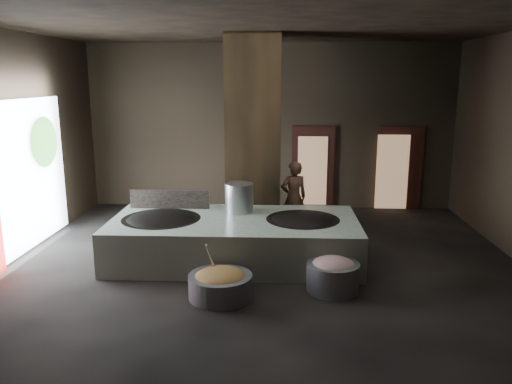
# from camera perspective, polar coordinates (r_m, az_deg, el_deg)

# --- Properties ---
(floor) EXTENTS (10.00, 9.00, 0.10)m
(floor) POSITION_cam_1_polar(r_m,az_deg,el_deg) (9.95, 0.90, -8.36)
(floor) COLOR black
(floor) RESTS_ON ground
(ceiling) EXTENTS (10.00, 9.00, 0.10)m
(ceiling) POSITION_cam_1_polar(r_m,az_deg,el_deg) (9.34, 1.01, 19.00)
(ceiling) COLOR black
(ceiling) RESTS_ON back_wall
(back_wall) EXTENTS (10.00, 0.10, 4.50)m
(back_wall) POSITION_cam_1_polar(r_m,az_deg,el_deg) (13.89, 1.63, 7.45)
(back_wall) COLOR black
(back_wall) RESTS_ON ground
(front_wall) EXTENTS (10.00, 0.10, 4.50)m
(front_wall) POSITION_cam_1_polar(r_m,az_deg,el_deg) (4.91, -0.96, -2.43)
(front_wall) COLOR black
(front_wall) RESTS_ON ground
(left_wall) EXTENTS (0.10, 9.00, 4.50)m
(left_wall) POSITION_cam_1_polar(r_m,az_deg,el_deg) (10.80, -27.00, 4.54)
(left_wall) COLOR black
(left_wall) RESTS_ON ground
(pillar) EXTENTS (1.20, 1.20, 4.50)m
(pillar) POSITION_cam_1_polar(r_m,az_deg,el_deg) (11.27, -0.23, 6.21)
(pillar) COLOR black
(pillar) RESTS_ON ground
(hearth_platform) EXTENTS (4.87, 2.36, 0.84)m
(hearth_platform) POSITION_cam_1_polar(r_m,az_deg,el_deg) (9.99, -2.46, -5.42)
(hearth_platform) COLOR silver
(hearth_platform) RESTS_ON ground
(platform_cap) EXTENTS (4.75, 2.28, 0.03)m
(platform_cap) POSITION_cam_1_polar(r_m,az_deg,el_deg) (9.87, -2.49, -3.25)
(platform_cap) COLOR black
(platform_cap) RESTS_ON hearth_platform
(wok_left) EXTENTS (1.53, 1.53, 0.42)m
(wok_left) POSITION_cam_1_polar(r_m,az_deg,el_deg) (10.08, -10.76, -3.51)
(wok_left) COLOR black
(wok_left) RESTS_ON hearth_platform
(wok_left_rim) EXTENTS (1.56, 1.56, 0.05)m
(wok_left_rim) POSITION_cam_1_polar(r_m,az_deg,el_deg) (10.06, -10.77, -3.13)
(wok_left_rim) COLOR black
(wok_left_rim) RESTS_ON hearth_platform
(wok_right) EXTENTS (1.43, 1.43, 0.40)m
(wok_right) POSITION_cam_1_polar(r_m,az_deg,el_deg) (9.90, 5.36, -3.63)
(wok_right) COLOR black
(wok_right) RESTS_ON hearth_platform
(wok_right_rim) EXTENTS (1.46, 1.46, 0.05)m
(wok_right_rim) POSITION_cam_1_polar(r_m,az_deg,el_deg) (9.88, 5.37, -3.24)
(wok_right_rim) COLOR black
(wok_right_rim) RESTS_ON hearth_platform
(stock_pot) EXTENTS (0.59, 0.59, 0.63)m
(stock_pot) POSITION_cam_1_polar(r_m,az_deg,el_deg) (10.32, -1.94, -0.73)
(stock_pot) COLOR #ABAFB3
(stock_pot) RESTS_ON hearth_platform
(splash_guard) EXTENTS (1.69, 0.08, 0.42)m
(splash_guard) POSITION_cam_1_polar(r_m,az_deg,el_deg) (10.76, -9.83, -0.89)
(splash_guard) COLOR black
(splash_guard) RESTS_ON hearth_platform
(cook) EXTENTS (0.72, 0.57, 1.72)m
(cook) POSITION_cam_1_polar(r_m,az_deg,el_deg) (11.56, 4.33, -0.66)
(cook) COLOR #8A5C46
(cook) RESTS_ON ground
(veg_basin) EXTENTS (1.14, 1.14, 0.39)m
(veg_basin) POSITION_cam_1_polar(r_m,az_deg,el_deg) (8.41, -4.09, -10.67)
(veg_basin) COLOR gray
(veg_basin) RESTS_ON ground
(veg_fill) EXTENTS (0.87, 0.87, 0.27)m
(veg_fill) POSITION_cam_1_polar(r_m,az_deg,el_deg) (8.35, -4.11, -9.70)
(veg_fill) COLOR olive
(veg_fill) RESTS_ON veg_basin
(ladle) EXTENTS (0.17, 0.41, 0.75)m
(ladle) POSITION_cam_1_polar(r_m,az_deg,el_deg) (8.44, -5.02, -8.02)
(ladle) COLOR #ABAFB3
(ladle) RESTS_ON veg_basin
(meat_basin) EXTENTS (1.14, 1.14, 0.49)m
(meat_basin) POSITION_cam_1_polar(r_m,az_deg,el_deg) (8.72, 8.77, -9.55)
(meat_basin) COLOR gray
(meat_basin) RESTS_ON ground
(meat_fill) EXTENTS (0.75, 0.75, 0.28)m
(meat_fill) POSITION_cam_1_polar(r_m,az_deg,el_deg) (8.65, 8.82, -8.31)
(meat_fill) COLOR #B16A6A
(meat_fill) RESTS_ON meat_basin
(doorway_near) EXTENTS (1.18, 0.08, 2.38)m
(doorway_near) POSITION_cam_1_polar(r_m,az_deg,el_deg) (13.97, 6.52, 2.64)
(doorway_near) COLOR black
(doorway_near) RESTS_ON ground
(doorway_near_glow) EXTENTS (0.81, 0.04, 1.92)m
(doorway_near_glow) POSITION_cam_1_polar(r_m,az_deg,el_deg) (13.93, 6.45, 2.41)
(doorway_near_glow) COLOR #8C6647
(doorway_near_glow) RESTS_ON ground
(doorway_far) EXTENTS (1.18, 0.08, 2.38)m
(doorway_far) POSITION_cam_1_polar(r_m,az_deg,el_deg) (14.32, 16.16, 2.47)
(doorway_far) COLOR black
(doorway_far) RESTS_ON ground
(doorway_far_glow) EXTENTS (0.86, 0.04, 2.05)m
(doorway_far_glow) POSITION_cam_1_polar(r_m,az_deg,el_deg) (14.17, 15.29, 2.21)
(doorway_far_glow) COLOR #8C6647
(doorway_far_glow) RESTS_ON ground
(left_opening) EXTENTS (0.04, 4.20, 3.10)m
(left_opening) POSITION_cam_1_polar(r_m,az_deg,el_deg) (11.02, -25.70, 1.37)
(left_opening) COLOR white
(left_opening) RESTS_ON ground
(tree_silhouette) EXTENTS (0.28, 1.10, 1.10)m
(tree_silhouette) POSITION_cam_1_polar(r_m,az_deg,el_deg) (11.85, -23.05, 5.28)
(tree_silhouette) COLOR #194714
(tree_silhouette) RESTS_ON left_opening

